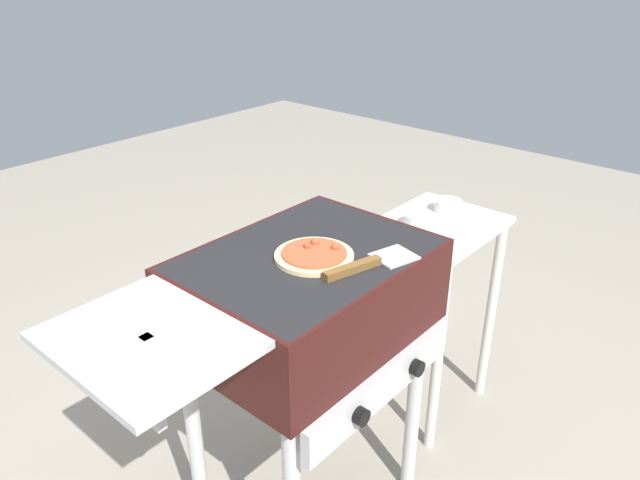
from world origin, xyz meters
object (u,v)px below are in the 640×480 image
(grill, at_px, (305,305))
(topping_bowl_far, at_px, (420,221))
(prep_table, at_px, (433,279))
(topping_bowl_near, at_px, (448,206))
(pizza_pepperoni, at_px, (314,255))
(topping_bowl_middle, at_px, (446,238))
(spatula, at_px, (370,263))

(grill, bearing_deg, topping_bowl_far, 3.29)
(topping_bowl_far, bearing_deg, grill, -176.71)
(prep_table, height_order, topping_bowl_near, topping_bowl_near)
(pizza_pepperoni, distance_m, prep_table, 0.76)
(pizza_pepperoni, xyz_separation_m, topping_bowl_far, (0.60, 0.06, -0.13))
(topping_bowl_far, height_order, topping_bowl_middle, same)
(prep_table, xyz_separation_m, topping_bowl_near, (0.10, 0.02, 0.24))
(pizza_pepperoni, xyz_separation_m, spatula, (0.06, -0.13, -0.00))
(prep_table, bearing_deg, spatula, -165.26)
(grill, relative_size, pizza_pepperoni, 4.81)
(spatula, height_order, topping_bowl_middle, spatula)
(grill, xyz_separation_m, spatula, (0.07, -0.16, 0.15))
(prep_table, xyz_separation_m, topping_bowl_far, (-0.07, 0.03, 0.24))
(pizza_pepperoni, distance_m, topping_bowl_far, 0.61)
(prep_table, bearing_deg, topping_bowl_middle, -140.95)
(topping_bowl_far, distance_m, topping_bowl_middle, 0.15)
(grill, bearing_deg, topping_bowl_middle, -10.34)
(pizza_pepperoni, xyz_separation_m, topping_bowl_middle, (0.54, -0.07, -0.13))
(pizza_pepperoni, relative_size, topping_bowl_far, 1.91)
(pizza_pepperoni, relative_size, topping_bowl_middle, 1.97)
(spatula, xyz_separation_m, topping_bowl_near, (0.71, 0.18, -0.13))
(prep_table, relative_size, topping_bowl_far, 7.28)
(pizza_pepperoni, height_order, topping_bowl_far, pizza_pepperoni)
(grill, height_order, pizza_pepperoni, pizza_pepperoni)
(grill, bearing_deg, prep_table, 0.37)
(pizza_pepperoni, relative_size, spatula, 0.75)
(grill, bearing_deg, topping_bowl_near, 2.06)
(spatula, relative_size, topping_bowl_middle, 2.62)
(prep_table, distance_m, topping_bowl_near, 0.26)
(spatula, bearing_deg, pizza_pepperoni, 113.86)
(grill, distance_m, spatula, 0.23)
(spatula, xyz_separation_m, topping_bowl_middle, (0.48, 0.06, -0.13))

